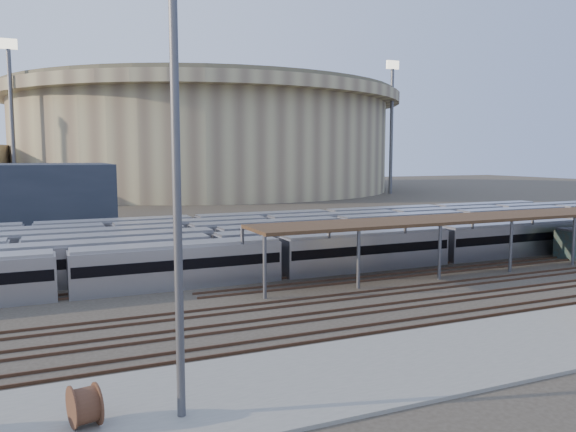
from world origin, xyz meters
The scene contains 11 objects.
ground centered at (0.00, 0.00, 0.00)m, with size 420.00×420.00×0.00m, color #383026.
apron centered at (-5.00, -15.00, 0.10)m, with size 50.00×9.00×0.20m, color gray.
subway_trains centered at (0.30, 18.50, 1.80)m, with size 129.24×23.90×3.60m.
inspection_shed centered at (22.00, 4.00, 4.98)m, with size 60.30×6.00×5.30m.
empty_tracks centered at (0.00, -5.00, 0.09)m, with size 170.00×9.62×0.18m.
stadium centered at (25.00, 140.00, 16.47)m, with size 124.00×124.00×32.50m.
floodlight_0 centered at (-30.00, 110.00, 20.65)m, with size 4.00×1.00×38.40m.
floodlight_2 centered at (70.00, 100.00, 20.65)m, with size 4.00×1.00×38.40m.
floodlight_3 centered at (-10.00, 160.00, 20.65)m, with size 4.00×1.00×38.40m.
cable_reel_west centered at (-22.62, -15.79, 1.09)m, with size 1.77×1.77×0.99m, color #523221.
yard_light_pole centered at (-18.74, -16.46, 10.78)m, with size 0.81×0.36×20.99m.
Camera 1 is at (-23.77, -39.47, 11.39)m, focal length 35.00 mm.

